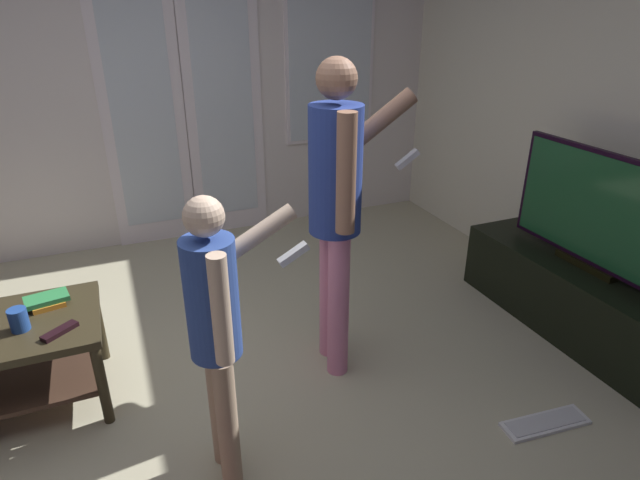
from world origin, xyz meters
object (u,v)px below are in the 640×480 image
object	(u,v)px
tv_stand	(578,300)
dvd_remote_slim	(60,331)
cup_near_edge	(19,320)
flat_screen_tv	(598,212)
person_child	(217,321)
loose_keyboard	(545,423)
book_stack	(47,301)
person_adult	(338,196)

from	to	relation	value
tv_stand	dvd_remote_slim	bearing A→B (deg)	172.35
tv_stand	cup_near_edge	world-z (taller)	cup_near_edge
cup_near_edge	dvd_remote_slim	bearing A→B (deg)	-30.87
flat_screen_tv	person_child	world-z (taller)	person_child
loose_keyboard	book_stack	bearing A→B (deg)	150.16
cup_near_edge	book_stack	world-z (taller)	cup_near_edge
person_adult	person_child	xyz separation A→B (m)	(-0.74, -0.52, -0.23)
tv_stand	book_stack	bearing A→B (deg)	167.02
loose_keyboard	dvd_remote_slim	xyz separation A→B (m)	(-2.09, 0.95, 0.48)
dvd_remote_slim	cup_near_edge	bearing A→B (deg)	111.17
flat_screen_tv	person_child	distance (m)	2.24
tv_stand	person_adult	size ratio (longest dim) A/B	0.95
cup_near_edge	dvd_remote_slim	world-z (taller)	cup_near_edge
tv_stand	dvd_remote_slim	distance (m)	2.89
flat_screen_tv	person_adult	distance (m)	1.53
flat_screen_tv	person_child	size ratio (longest dim) A/B	0.90
person_adult	cup_near_edge	world-z (taller)	person_adult
flat_screen_tv	person_adult	world-z (taller)	person_adult
tv_stand	book_stack	world-z (taller)	book_stack
flat_screen_tv	cup_near_edge	world-z (taller)	flat_screen_tv
tv_stand	cup_near_edge	xyz separation A→B (m)	(-3.02, 0.48, 0.32)
flat_screen_tv	person_child	bearing A→B (deg)	-173.97
person_adult	dvd_remote_slim	size ratio (longest dim) A/B	9.75
loose_keyboard	cup_near_edge	xyz separation A→B (m)	(-2.26, 1.05, 0.52)
tv_stand	flat_screen_tv	world-z (taller)	flat_screen_tv
flat_screen_tv	dvd_remote_slim	xyz separation A→B (m)	(-2.85, 0.38, -0.30)
loose_keyboard	person_child	bearing A→B (deg)	167.22
person_child	cup_near_edge	world-z (taller)	person_child
person_adult	book_stack	world-z (taller)	person_adult
flat_screen_tv	dvd_remote_slim	world-z (taller)	flat_screen_tv
person_child	cup_near_edge	size ratio (longest dim) A/B	11.57
tv_stand	person_adult	world-z (taller)	person_adult
person_adult	tv_stand	bearing A→B (deg)	-10.99
person_child	tv_stand	bearing A→B (deg)	5.93
book_stack	person_adult	bearing A→B (deg)	-15.03
loose_keyboard	cup_near_edge	size ratio (longest dim) A/B	4.10
tv_stand	dvd_remote_slim	xyz separation A→B (m)	(-2.85, 0.38, 0.27)
person_child	dvd_remote_slim	distance (m)	0.91
dvd_remote_slim	book_stack	bearing A→B (deg)	64.64
cup_near_edge	loose_keyboard	bearing A→B (deg)	-24.90
dvd_remote_slim	book_stack	world-z (taller)	book_stack
tv_stand	loose_keyboard	bearing A→B (deg)	-143.25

